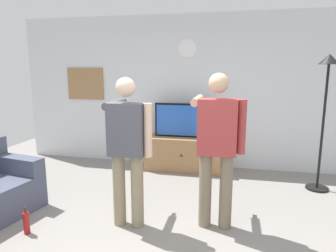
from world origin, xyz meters
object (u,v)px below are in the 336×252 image
at_px(framed_picture, 86,84).
at_px(person_standing_nearer_lamp, 127,145).
at_px(television, 184,120).
at_px(wall_clock, 187,48).
at_px(beverage_bottle, 26,223).
at_px(floor_lamp, 326,95).
at_px(person_standing_nearer_couch, 217,142).
at_px(tv_stand, 183,154).

bearing_deg(framed_picture, person_standing_nearer_lamp, -54.23).
bearing_deg(television, person_standing_nearer_lamp, -98.01).
bearing_deg(wall_clock, person_standing_nearer_lamp, -97.18).
bearing_deg(beverage_bottle, floor_lamp, 30.61).
relative_size(wall_clock, person_standing_nearer_couch, 0.19).
height_order(tv_stand, wall_clock, wall_clock).
xyz_separation_m(wall_clock, floor_lamp, (2.09, -0.73, -0.71)).
bearing_deg(person_standing_nearer_couch, beverage_bottle, -162.91).
distance_m(television, person_standing_nearer_couch, 2.01).
xyz_separation_m(framed_picture, floor_lamp, (4.05, -0.74, -0.08)).
distance_m(framed_picture, floor_lamp, 4.12).
xyz_separation_m(person_standing_nearer_couch, beverage_bottle, (-1.98, -0.61, -0.85)).
relative_size(tv_stand, framed_picture, 1.81).
height_order(framed_picture, floor_lamp, floor_lamp).
distance_m(wall_clock, person_standing_nearer_couch, 2.51).
xyz_separation_m(television, person_standing_nearer_lamp, (-0.29, -2.07, 0.06)).
relative_size(wall_clock, floor_lamp, 0.16).
bearing_deg(person_standing_nearer_lamp, tv_stand, 81.81).
xyz_separation_m(television, framed_picture, (-1.96, 0.25, 0.60)).
bearing_deg(wall_clock, tv_stand, -90.00).
distance_m(tv_stand, person_standing_nearer_lamp, 2.14).
bearing_deg(framed_picture, television, -7.23).
bearing_deg(person_standing_nearer_couch, floor_lamp, 44.65).
xyz_separation_m(tv_stand, floor_lamp, (2.09, -0.44, 1.11)).
bearing_deg(beverage_bottle, tv_stand, 61.91).
xyz_separation_m(framed_picture, person_standing_nearer_couch, (2.63, -2.14, -0.50)).
bearing_deg(person_standing_nearer_couch, framed_picture, 140.86).
bearing_deg(tv_stand, beverage_bottle, -118.09).
height_order(tv_stand, framed_picture, framed_picture).
relative_size(wall_clock, framed_picture, 0.44).
bearing_deg(wall_clock, floor_lamp, -19.29).
height_order(tv_stand, floor_lamp, floor_lamp).
relative_size(floor_lamp, person_standing_nearer_couch, 1.14).
xyz_separation_m(framed_picture, person_standing_nearer_lamp, (1.67, -2.32, -0.54)).
bearing_deg(framed_picture, tv_stand, -8.56).
bearing_deg(floor_lamp, wall_clock, 160.71).
distance_m(tv_stand, beverage_bottle, 2.78).
height_order(framed_picture, person_standing_nearer_couch, framed_picture).
bearing_deg(tv_stand, wall_clock, 90.00).
xyz_separation_m(television, beverage_bottle, (-1.31, -2.50, -0.76)).
bearing_deg(floor_lamp, person_standing_nearer_lamp, -146.44).
bearing_deg(tv_stand, floor_lamp, -11.93).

